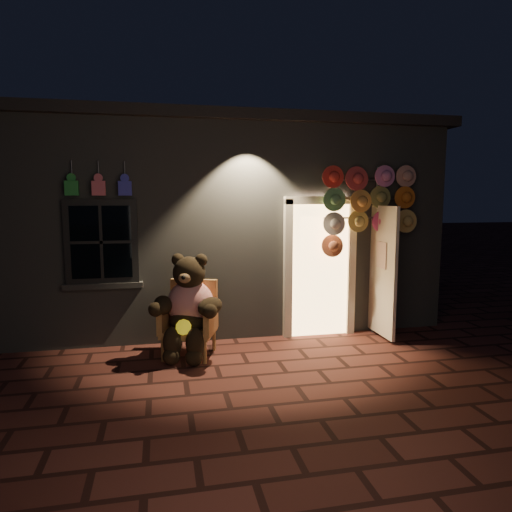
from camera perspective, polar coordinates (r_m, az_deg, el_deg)
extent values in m
plane|color=#562721|center=(5.80, -0.25, -14.68)|extent=(60.00, 60.00, 0.00)
cube|color=slate|center=(9.34, -5.20, 4.08)|extent=(7.00, 5.00, 3.30)
cube|color=black|center=(9.41, -5.33, 14.66)|extent=(7.30, 5.30, 0.16)
cube|color=black|center=(6.81, -18.72, 1.68)|extent=(1.00, 0.10, 1.20)
cube|color=black|center=(6.78, -18.75, 1.66)|extent=(0.82, 0.06, 1.02)
cube|color=slate|center=(6.89, -18.51, -3.53)|extent=(1.10, 0.14, 0.08)
cube|color=#FFC372|center=(7.26, 7.87, -1.65)|extent=(0.92, 0.10, 2.10)
cube|color=beige|center=(7.06, 4.00, -1.84)|extent=(0.12, 0.12, 2.20)
cube|color=beige|center=(7.41, 11.76, -1.55)|extent=(0.12, 0.12, 2.20)
cube|color=beige|center=(7.13, 8.13, 6.91)|extent=(1.16, 0.12, 0.12)
cube|color=beige|center=(7.27, 15.58, -1.83)|extent=(0.05, 0.80, 2.00)
cube|color=#248432|center=(6.75, -22.04, 7.87)|extent=(0.18, 0.07, 0.20)
cylinder|color=#59595E|center=(6.82, -22.06, 9.97)|extent=(0.02, 0.02, 0.25)
cube|color=#D15664|center=(6.70, -19.07, 8.01)|extent=(0.18, 0.07, 0.20)
cylinder|color=#59595E|center=(6.77, -19.10, 10.12)|extent=(0.02, 0.02, 0.25)
cube|color=#3030A9|center=(6.66, -16.05, 8.13)|extent=(0.18, 0.07, 0.20)
cylinder|color=#59595E|center=(6.73, -16.09, 10.25)|extent=(0.02, 0.02, 0.25)
cube|color=#B48C45|center=(6.41, -8.37, -9.25)|extent=(0.84, 0.81, 0.10)
cube|color=#B48C45|center=(6.59, -7.74, -5.76)|extent=(0.66, 0.30, 0.67)
cube|color=#B48C45|center=(6.43, -11.18, -7.48)|extent=(0.26, 0.57, 0.38)
cube|color=#B48C45|center=(6.26, -5.65, -7.78)|extent=(0.26, 0.57, 0.38)
cylinder|color=#B48C45|center=(6.31, -11.58, -11.50)|extent=(0.05, 0.05, 0.31)
cylinder|color=#B48C45|center=(6.15, -6.41, -11.90)|extent=(0.05, 0.05, 0.31)
cylinder|color=#B48C45|center=(6.79, -10.07, -10.09)|extent=(0.05, 0.05, 0.31)
cylinder|color=#B48C45|center=(6.64, -5.27, -10.41)|extent=(0.05, 0.05, 0.31)
ellipsoid|color=red|center=(6.36, -8.17, -6.00)|extent=(0.78, 0.71, 0.68)
ellipsoid|color=black|center=(6.33, -8.32, -7.92)|extent=(0.65, 0.61, 0.32)
sphere|color=black|center=(6.22, -8.36, -2.08)|extent=(0.56, 0.56, 0.44)
sphere|color=black|center=(6.27, -9.74, -0.45)|extent=(0.17, 0.17, 0.17)
sphere|color=black|center=(6.18, -6.87, -0.50)|extent=(0.17, 0.17, 0.17)
ellipsoid|color=olive|center=(6.04, -8.88, -2.74)|extent=(0.20, 0.17, 0.14)
ellipsoid|color=black|center=(6.25, -11.58, -6.03)|extent=(0.25, 0.45, 0.25)
ellipsoid|color=black|center=(6.07, -5.75, -6.31)|extent=(0.48, 0.50, 0.25)
ellipsoid|color=black|center=(6.18, -10.41, -10.56)|extent=(0.25, 0.25, 0.42)
ellipsoid|color=black|center=(6.10, -7.63, -10.76)|extent=(0.25, 0.25, 0.42)
sphere|color=black|center=(6.18, -10.54, -12.23)|extent=(0.23, 0.23, 0.23)
sphere|color=black|center=(6.10, -7.75, -12.46)|extent=(0.23, 0.23, 0.23)
cylinder|color=yellow|center=(6.08, -9.07, -8.78)|extent=(0.23, 0.15, 0.20)
cylinder|color=#59595E|center=(7.48, 14.67, 0.55)|extent=(0.04, 0.04, 2.64)
cylinder|color=#59595E|center=(7.29, 12.94, 9.29)|extent=(1.17, 0.03, 0.03)
cylinder|color=#59595E|center=(7.29, 12.87, 6.99)|extent=(1.17, 0.03, 0.03)
cylinder|color=#59595E|center=(7.30, 12.81, 4.68)|extent=(1.17, 0.03, 0.03)
cylinder|color=red|center=(7.06, 9.74, 9.84)|extent=(0.33, 0.11, 0.34)
cylinder|color=#C43A3B|center=(7.19, 12.77, 9.72)|extent=(0.33, 0.11, 0.34)
cylinder|color=pink|center=(7.33, 15.70, 9.58)|extent=(0.33, 0.11, 0.34)
cylinder|color=tan|center=(7.57, 18.15, 9.41)|extent=(0.33, 0.11, 0.34)
cylinder|color=#63A463|center=(7.03, 9.77, 7.06)|extent=(0.33, 0.11, 0.34)
cylinder|color=gold|center=(7.15, 12.80, 6.99)|extent=(0.33, 0.11, 0.34)
cylinder|color=olive|center=(7.38, 15.39, 6.91)|extent=(0.33, 0.11, 0.34)
cylinder|color=orange|center=(7.54, 18.16, 6.81)|extent=(0.33, 0.11, 0.34)
cylinder|color=beige|center=(7.01, 9.80, 4.25)|extent=(0.33, 0.11, 0.34)
cylinder|color=tan|center=(7.22, 12.52, 4.27)|extent=(0.33, 0.11, 0.34)
cylinder|color=#E24885|center=(7.36, 15.41, 4.24)|extent=(0.33, 0.11, 0.34)
cylinder|color=#DBAD58|center=(7.52, 18.17, 4.20)|extent=(0.33, 0.11, 0.34)
cylinder|color=#AB5938|center=(7.09, 9.56, 1.52)|extent=(0.33, 0.11, 0.34)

